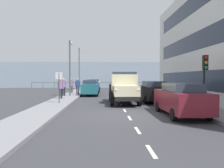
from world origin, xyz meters
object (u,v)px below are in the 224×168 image
at_px(car_white_oppositeside_2, 94,84).
at_px(lamp_post_far, 79,65).
at_px(truck_vintage_cream, 124,88).
at_px(car_maroon_kerbside_near, 181,99).
at_px(lamp_post_promenade, 70,62).
at_px(pedestrian_near_railing, 78,85).
at_px(car_navy_oppositeside_1, 93,86).
at_px(pedestrian_couple_a, 64,86).
at_px(street_sign, 59,82).
at_px(traffic_light_near, 205,70).
at_px(pedestrian_couple_b, 60,87).
at_px(car_black_kerbside_1, 153,91).
at_px(pedestrian_by_lamp, 71,84).
at_px(car_teal_oppositeside_0, 90,88).

height_order(car_white_oppositeside_2, lamp_post_far, lamp_post_far).
xyz_separation_m(truck_vintage_cream, car_maroon_kerbside_near, (-2.47, 5.35, -0.28)).
bearing_deg(lamp_post_far, lamp_post_promenade, 90.64).
relative_size(pedestrian_near_railing, lamp_post_promenade, 0.31).
distance_m(car_navy_oppositeside_1, lamp_post_promenade, 7.64).
relative_size(car_maroon_kerbside_near, lamp_post_promenade, 0.80).
height_order(car_maroon_kerbside_near, lamp_post_far, lamp_post_far).
xyz_separation_m(pedestrian_couple_a, street_sign, (-0.78, 6.19, 0.49)).
distance_m(car_navy_oppositeside_1, traffic_light_near, 18.38).
height_order(car_maroon_kerbside_near, pedestrian_couple_b, pedestrian_couple_b).
xyz_separation_m(truck_vintage_cream, pedestrian_couple_b, (5.37, -2.92, 0.03)).
xyz_separation_m(lamp_post_promenade, lamp_post_far, (0.11, -9.81, 0.29)).
distance_m(pedestrian_couple_b, pedestrian_near_railing, 4.49).
relative_size(pedestrian_couple_a, street_sign, 0.79).
bearing_deg(street_sign, pedestrian_near_railing, -93.28).
relative_size(car_black_kerbside_1, pedestrian_near_railing, 2.46).
xyz_separation_m(car_maroon_kerbside_near, car_white_oppositeside_2, (5.49, -24.39, -0.00)).
bearing_deg(lamp_post_promenade, car_maroon_kerbside_near, 123.07).
bearing_deg(truck_vintage_cream, pedestrian_near_railing, -59.15).
relative_size(pedestrian_by_lamp, lamp_post_promenade, 0.31).
relative_size(truck_vintage_cream, street_sign, 2.51).
bearing_deg(car_maroon_kerbside_near, pedestrian_near_railing, -61.63).
bearing_deg(car_white_oppositeside_2, car_maroon_kerbside_near, 102.69).
bearing_deg(car_maroon_kerbside_near, car_white_oppositeside_2, -77.31).
height_order(car_navy_oppositeside_1, pedestrian_couple_a, pedestrian_couple_a).
xyz_separation_m(car_white_oppositeside_2, traffic_light_near, (-7.54, 22.75, 1.58)).
bearing_deg(pedestrian_near_railing, traffic_light_near, 128.91).
height_order(car_black_kerbside_1, pedestrian_by_lamp, pedestrian_by_lamp).
distance_m(car_black_kerbside_1, street_sign, 7.48).
bearing_deg(street_sign, lamp_post_promenade, -88.45).
relative_size(traffic_light_near, lamp_post_promenade, 0.57).
height_order(car_black_kerbside_1, car_white_oppositeside_2, same).
height_order(car_white_oppositeside_2, pedestrian_near_railing, pedestrian_near_railing).
xyz_separation_m(car_black_kerbside_1, pedestrian_near_railing, (6.83, -6.28, 0.30)).
relative_size(car_navy_oppositeside_1, pedestrian_couple_a, 2.48).
distance_m(pedestrian_couple_b, street_sign, 3.52).
relative_size(car_navy_oppositeside_1, street_sign, 1.95).
relative_size(car_teal_oppositeside_0, traffic_light_near, 1.22).
bearing_deg(street_sign, car_white_oppositeside_2, -95.22).
bearing_deg(traffic_light_near, truck_vintage_cream, -39.32).
relative_size(car_teal_oppositeside_0, car_white_oppositeside_2, 0.96).
xyz_separation_m(car_teal_oppositeside_0, pedestrian_by_lamp, (2.44, -2.53, 0.30)).
xyz_separation_m(pedestrian_by_lamp, traffic_light_near, (-9.98, 13.80, 1.28)).
height_order(car_navy_oppositeside_1, car_white_oppositeside_2, same).
xyz_separation_m(pedestrian_couple_a, pedestrian_by_lamp, (-0.13, -4.42, -0.00)).
bearing_deg(car_white_oppositeside_2, pedestrian_near_railing, 83.49).
bearing_deg(pedestrian_by_lamp, car_teal_oppositeside_0, 133.93).
bearing_deg(street_sign, pedestrian_couple_a, -82.86).
bearing_deg(street_sign, pedestrian_by_lamp, -86.50).
distance_m(car_teal_oppositeside_0, street_sign, 8.32).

